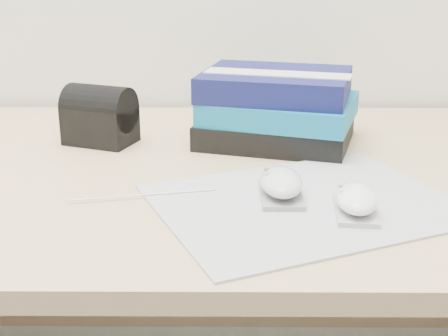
{
  "coord_description": "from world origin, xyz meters",
  "views": [
    {
      "loc": [
        -0.07,
        0.61,
        1.07
      ],
      "look_at": [
        -0.08,
        1.46,
        0.77
      ],
      "focal_mm": 50.0,
      "sensor_mm": 36.0,
      "label": 1
    }
  ],
  "objects_px": {
    "pouch": "(100,115)",
    "mouse_front": "(356,201)",
    "desk": "(266,273)",
    "mouse_rear": "(281,184)",
    "book_stack": "(277,108)"
  },
  "relations": [
    {
      "from": "mouse_rear",
      "to": "pouch",
      "type": "bearing_deg",
      "value": 138.81
    },
    {
      "from": "mouse_rear",
      "to": "book_stack",
      "type": "bearing_deg",
      "value": 87.19
    },
    {
      "from": "desk",
      "to": "book_stack",
      "type": "xyz_separation_m",
      "value": [
        0.02,
        0.08,
        0.3
      ]
    },
    {
      "from": "desk",
      "to": "mouse_rear",
      "type": "height_order",
      "value": "mouse_rear"
    },
    {
      "from": "desk",
      "to": "pouch",
      "type": "distance_m",
      "value": 0.43
    },
    {
      "from": "desk",
      "to": "pouch",
      "type": "xyz_separation_m",
      "value": [
        -0.31,
        0.07,
        0.29
      ]
    },
    {
      "from": "desk",
      "to": "book_stack",
      "type": "bearing_deg",
      "value": 77.34
    },
    {
      "from": "desk",
      "to": "book_stack",
      "type": "relative_size",
      "value": 5.04
    },
    {
      "from": "desk",
      "to": "book_stack",
      "type": "distance_m",
      "value": 0.31
    },
    {
      "from": "mouse_rear",
      "to": "mouse_front",
      "type": "distance_m",
      "value": 0.11
    },
    {
      "from": "desk",
      "to": "pouch",
      "type": "bearing_deg",
      "value": 167.79
    },
    {
      "from": "mouse_front",
      "to": "pouch",
      "type": "xyz_separation_m",
      "value": [
        -0.41,
        0.33,
        0.03
      ]
    },
    {
      "from": "mouse_front",
      "to": "mouse_rear",
      "type": "bearing_deg",
      "value": 149.35
    },
    {
      "from": "pouch",
      "to": "book_stack",
      "type": "bearing_deg",
      "value": 1.85
    },
    {
      "from": "pouch",
      "to": "mouse_front",
      "type": "bearing_deg",
      "value": -38.96
    }
  ]
}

